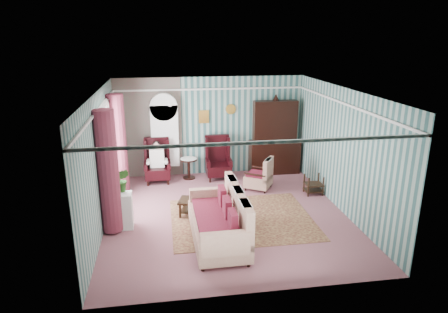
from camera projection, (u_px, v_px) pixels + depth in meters
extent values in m
plane|color=#895054|center=(227.00, 214.00, 9.39)|extent=(6.00, 6.00, 0.00)
cube|color=#35605E|center=(211.00, 126.00, 11.80)|extent=(5.50, 0.02, 2.90)
cube|color=#35605E|center=(258.00, 212.00, 6.13)|extent=(5.50, 0.02, 2.90)
cube|color=#35605E|center=(101.00, 161.00, 8.56)|extent=(0.02, 6.00, 2.90)
cube|color=#35605E|center=(342.00, 150.00, 9.37)|extent=(0.02, 6.00, 2.90)
cube|color=beige|center=(227.00, 91.00, 8.54)|extent=(5.50, 6.00, 0.02)
cube|color=#854352|center=(149.00, 129.00, 11.52)|extent=(1.90, 0.01, 2.90)
cube|color=silver|center=(227.00, 107.00, 8.64)|extent=(5.50, 6.00, 0.05)
cube|color=white|center=(105.00, 149.00, 9.10)|extent=(0.04, 1.50, 1.90)
cylinder|color=brown|center=(108.00, 172.00, 8.19)|extent=(0.44, 0.44, 2.60)
cylinder|color=brown|center=(118.00, 145.00, 10.18)|extent=(0.44, 0.44, 2.60)
cube|color=gold|center=(204.00, 117.00, 11.65)|extent=(0.30, 0.03, 0.38)
cube|color=white|center=(165.00, 140.00, 11.54)|extent=(0.80, 0.28, 2.24)
cube|color=black|center=(275.00, 135.00, 11.89)|extent=(1.50, 0.56, 2.36)
cube|color=black|center=(157.00, 161.00, 11.28)|extent=(0.76, 0.80, 1.25)
cube|color=black|center=(218.00, 158.00, 11.54)|extent=(0.76, 0.80, 1.25)
cylinder|color=black|center=(189.00, 169.00, 11.66)|extent=(0.50, 0.50, 0.60)
cube|color=black|center=(314.00, 184.00, 10.53)|extent=(0.45, 0.38, 0.54)
cube|color=silver|center=(120.00, 211.00, 8.64)|extent=(0.55, 0.35, 0.80)
cube|color=#4F1A23|center=(242.00, 219.00, 9.15)|extent=(3.20, 2.60, 0.01)
cube|color=#C5B399|center=(217.00, 219.00, 8.02)|extent=(1.02, 2.28, 1.02)
cube|color=beige|center=(258.00, 172.00, 10.84)|extent=(1.14, 1.09, 0.94)
cube|color=black|center=(198.00, 208.00, 9.30)|extent=(0.98, 0.72, 0.38)
imported|color=#184F1D|center=(112.00, 187.00, 8.33)|extent=(0.39, 0.35, 0.40)
imported|color=#195019|center=(122.00, 180.00, 8.57)|extent=(0.33, 0.28, 0.52)
imported|color=#1A551E|center=(113.00, 185.00, 8.47)|extent=(0.23, 0.23, 0.40)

